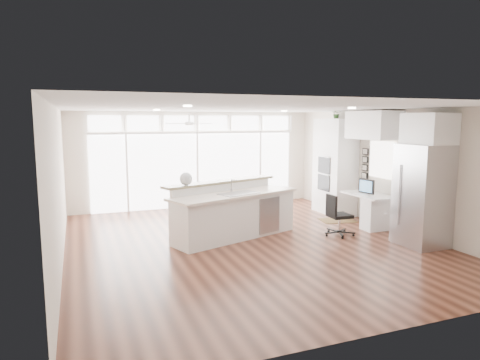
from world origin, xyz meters
name	(u,v)px	position (x,y,z in m)	size (l,w,h in m)	color
floor	(250,243)	(0.00, 0.00, -0.01)	(7.00, 8.00, 0.02)	#3E1C13
ceiling	(250,108)	(0.00, 0.00, 2.70)	(7.00, 8.00, 0.02)	silver
wall_back	(196,160)	(0.00, 4.00, 1.35)	(7.00, 0.04, 2.70)	beige
wall_front	(386,221)	(0.00, -4.00, 1.35)	(7.00, 0.04, 2.70)	beige
wall_left	(59,187)	(-3.50, 0.00, 1.35)	(0.04, 8.00, 2.70)	beige
wall_right	(392,170)	(3.50, 0.00, 1.35)	(0.04, 8.00, 2.70)	beige
glass_wall	(197,170)	(0.00, 3.94, 1.05)	(5.80, 0.06, 2.08)	white
transom_row	(196,123)	(0.00, 3.94, 2.38)	(5.90, 0.06, 0.40)	white
desk_window	(382,160)	(3.46, 0.30, 1.55)	(0.04, 0.85, 0.85)	silver
ceiling_fan	(189,119)	(-0.50, 2.80, 2.48)	(1.16, 1.16, 0.32)	white
recessed_lights	(246,109)	(0.00, 0.20, 2.68)	(3.40, 3.00, 0.02)	white
oven_cabinet	(335,167)	(3.17, 1.80, 1.25)	(0.64, 1.20, 2.50)	white
desk_nook	(368,210)	(3.13, 0.30, 0.38)	(0.72, 1.30, 0.76)	white
upper_cabinets	(373,125)	(3.17, 0.30, 2.35)	(0.64, 1.30, 0.64)	white
refrigerator	(422,195)	(3.11, -1.35, 1.00)	(0.76, 0.90, 2.00)	#B5B5BA
fridge_cabinet	(429,129)	(3.17, -1.35, 2.30)	(0.64, 0.90, 0.60)	white
framed_photos	(365,164)	(3.46, 0.92, 1.40)	(0.06, 0.22, 0.80)	black
kitchen_island	(235,210)	(-0.13, 0.49, 0.58)	(2.93, 1.10, 1.16)	white
rug	(338,220)	(2.77, 1.00, 0.01)	(0.83, 0.60, 0.01)	#3B2812
office_chair	(340,215)	(2.02, -0.17, 0.44)	(0.46, 0.42, 0.88)	black
fishbowl	(186,179)	(-1.16, 0.56, 1.30)	(0.26, 0.26, 0.26)	silver
monitor	(367,186)	(3.05, 0.30, 0.95)	(0.07, 0.45, 0.37)	black
keyboard	(360,194)	(2.88, 0.30, 0.77)	(0.13, 0.35, 0.02)	white
potted_plant	(336,114)	(3.17, 1.80, 2.61)	(0.25, 0.28, 0.22)	#325E28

